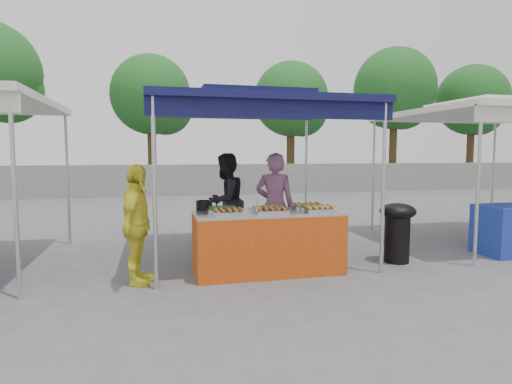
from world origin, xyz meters
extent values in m
plane|color=#59595B|center=(0.00, 0.00, 0.00)|extent=(80.00, 80.00, 0.00)
cube|color=gray|center=(0.00, 11.00, 0.60)|extent=(40.00, 0.25, 1.20)
cylinder|color=#BAB9C0|center=(-1.50, -0.50, 1.15)|extent=(0.05, 0.05, 2.30)
cylinder|color=#BAB9C0|center=(1.50, -0.50, 1.15)|extent=(0.05, 0.05, 2.30)
cylinder|color=#BAB9C0|center=(-1.50, 2.50, 1.15)|extent=(0.05, 0.05, 2.30)
cylinder|color=#BAB9C0|center=(1.50, 2.50, 1.15)|extent=(0.05, 0.05, 2.30)
cube|color=#101140|center=(0.00, 1.00, 2.35)|extent=(3.20, 3.20, 0.10)
cube|color=#101140|center=(0.00, 1.00, 2.48)|extent=(1.65, 1.65, 0.18)
cube|color=#101140|center=(0.00, -0.50, 2.20)|extent=(3.20, 0.04, 0.25)
cylinder|color=#BAB9C0|center=(-3.00, -0.50, 1.15)|extent=(0.05, 0.05, 2.30)
cylinder|color=#BAB9C0|center=(-3.00, 2.50, 1.15)|extent=(0.05, 0.05, 2.30)
cylinder|color=#BAB9C0|center=(3.00, -0.50, 1.15)|extent=(0.05, 0.05, 2.30)
cylinder|color=#BAB9C0|center=(3.00, 2.50, 1.15)|extent=(0.05, 0.05, 2.30)
cylinder|color=#BAB9C0|center=(6.00, 2.50, 1.15)|extent=(0.05, 0.05, 2.30)
cube|color=silver|center=(4.50, 1.00, 2.35)|extent=(3.20, 3.20, 0.10)
cube|color=silver|center=(4.50, 1.00, 2.48)|extent=(1.65, 1.65, 0.18)
sphere|color=#1F5C20|center=(-7.09, 13.46, 4.18)|extent=(2.70, 2.70, 2.70)
cylinder|color=#403018|center=(-1.55, 13.25, 1.84)|extent=(0.36, 0.36, 3.68)
sphere|color=#1F5C20|center=(-1.55, 13.25, 4.10)|extent=(3.37, 3.37, 3.37)
sphere|color=#1F5C20|center=(-0.95, 13.45, 3.58)|extent=(2.31, 2.31, 2.31)
cylinder|color=#403018|center=(4.51, 12.73, 1.81)|extent=(0.36, 0.36, 3.62)
sphere|color=#1F5C20|center=(4.51, 12.73, 4.03)|extent=(3.31, 3.31, 3.31)
sphere|color=#1F5C20|center=(5.11, 12.93, 3.52)|extent=(2.27, 2.27, 2.27)
cylinder|color=#403018|center=(9.81, 13.01, 2.12)|extent=(0.36, 0.36, 4.23)
sphere|color=#1F5C20|center=(9.81, 13.01, 4.71)|extent=(3.87, 3.87, 3.87)
sphere|color=#1F5C20|center=(10.41, 13.21, 4.11)|extent=(2.66, 2.66, 2.66)
cylinder|color=#403018|center=(14.51, 13.38, 1.95)|extent=(0.36, 0.36, 3.91)
sphere|color=#1F5C20|center=(14.51, 13.38, 4.35)|extent=(3.57, 3.57, 3.57)
sphere|color=#1F5C20|center=(15.11, 13.58, 3.80)|extent=(2.46, 2.46, 2.46)
cube|color=#BF4411|center=(0.00, -0.10, 0.40)|extent=(2.00, 0.80, 0.81)
cube|color=#BAB9C0|center=(0.00, -0.10, 0.83)|extent=(2.00, 0.80, 0.04)
cube|color=silver|center=(-0.59, -0.34, 0.88)|extent=(0.42, 0.30, 0.05)
cube|color=brown|center=(-0.59, -0.34, 0.91)|extent=(0.35, 0.25, 0.02)
cube|color=silver|center=(-0.03, -0.34, 0.88)|extent=(0.42, 0.30, 0.05)
cube|color=brown|center=(-0.03, -0.34, 0.91)|extent=(0.35, 0.25, 0.02)
cube|color=silver|center=(0.65, -0.34, 0.88)|extent=(0.42, 0.30, 0.05)
cube|color=#AD8C3B|center=(0.65, -0.34, 0.91)|extent=(0.35, 0.25, 0.02)
cube|color=silver|center=(-0.61, -0.05, 0.88)|extent=(0.42, 0.30, 0.05)
cube|color=#20561D|center=(-0.61, -0.05, 0.91)|extent=(0.35, 0.25, 0.02)
cube|color=silver|center=(-0.02, -0.05, 0.88)|extent=(0.42, 0.30, 0.05)
cube|color=gold|center=(-0.02, -0.05, 0.91)|extent=(0.35, 0.25, 0.02)
cube|color=silver|center=(0.60, -0.02, 0.88)|extent=(0.42, 0.30, 0.05)
cube|color=#AD8C3B|center=(0.60, -0.02, 0.91)|extent=(0.35, 0.25, 0.02)
cylinder|color=black|center=(-0.83, 0.22, 0.92)|extent=(0.22, 0.22, 0.13)
cylinder|color=#BAB9C0|center=(-0.22, -0.36, 0.89)|extent=(0.07, 0.07, 0.09)
cylinder|color=black|center=(2.03, -0.02, 0.36)|extent=(0.37, 0.37, 0.72)
ellipsoid|color=black|center=(2.03, -0.02, 0.78)|extent=(0.53, 0.53, 0.24)
cube|color=#1326A0|center=(-0.38, 0.62, 0.16)|extent=(0.52, 0.36, 0.31)
cube|color=#1326A0|center=(0.33, 0.60, 0.17)|extent=(0.56, 0.39, 0.33)
cube|color=#1326A0|center=(0.33, 0.60, 0.49)|extent=(0.53, 0.37, 0.32)
imported|color=#885677|center=(0.31, 0.66, 0.82)|extent=(0.70, 0.58, 1.64)
imported|color=black|center=(-0.31, 1.55, 0.82)|extent=(1.00, 1.00, 1.64)
imported|color=yellow|center=(-1.72, -0.24, 0.75)|extent=(0.57, 0.94, 1.51)
camera|label=1|loc=(-1.51, -5.68, 1.64)|focal=30.00mm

